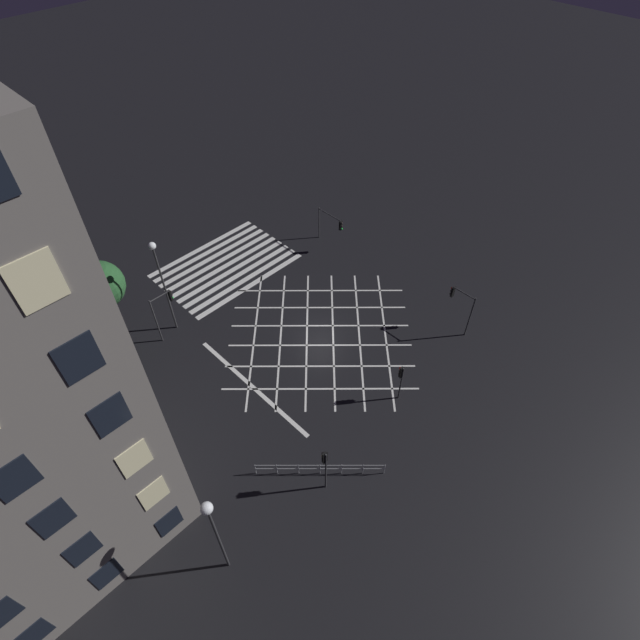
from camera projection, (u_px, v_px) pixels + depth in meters
ground_plane at (320, 335)px, 39.04m from camera, size 200.00×200.00×0.00m
road_markings at (253, 289)px, 42.70m from camera, size 17.32×24.45×0.01m
traffic_light_ne_cross at (325, 463)px, 28.47m from camera, size 0.36×0.39×3.96m
traffic_light_se_main at (164, 306)px, 36.86m from camera, size 1.89×0.36×4.31m
traffic_light_sw_cross at (332, 223)px, 45.14m from camera, size 0.36×3.01×3.35m
traffic_light_median_north at (401, 376)px, 33.33m from camera, size 0.36×0.39×3.30m
traffic_light_nw_cross at (460, 301)px, 37.49m from camera, size 0.36×2.13×3.99m
street_lamp_east at (212, 522)px, 23.09m from camera, size 0.60×0.60×7.74m
street_lamp_west at (159, 269)px, 35.26m from camera, size 0.54×0.54×8.39m
street_lamp_far at (126, 405)px, 27.25m from camera, size 0.54×0.54×8.53m
street_tree_near at (100, 285)px, 36.58m from camera, size 3.62×3.62×6.20m
pedestrian_railing at (320, 468)px, 30.60m from camera, size 5.66×5.70×1.05m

